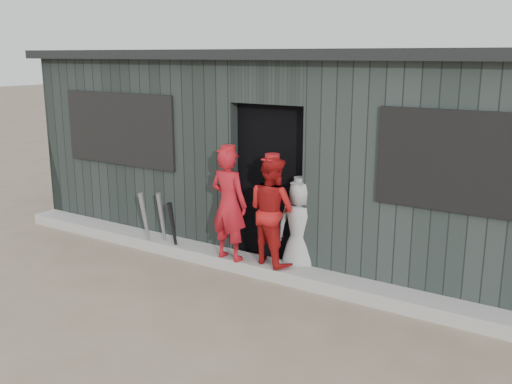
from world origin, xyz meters
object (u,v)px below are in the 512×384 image
Objects in this scene: player_grey_back at (300,227)px; dugout at (323,148)px; bat_mid at (162,222)px; player_red_left at (229,204)px; bat_left at (146,222)px; bat_right at (173,229)px; player_red_right at (272,210)px.

player_grey_back is 0.14× the size of dugout.
bat_mid is at bearing -3.09° from player_grey_back.
dugout is at bearing -85.45° from player_grey_back.
bat_mid is 1.20m from player_red_left.
player_red_left is 1.18× the size of player_grey_back.
bat_left reaches higher than bat_right.
player_red_left is at bearing 34.59° from player_red_right.
bat_right is 0.55× the size of player_red_left.
dugout is at bearing -66.59° from player_red_right.
player_red_left is at bearing 3.91° from bat_left.
player_red_right is at bearing 3.77° from bat_mid.
bat_left is at bearing 6.89° from player_red_left.
player_red_left is at bearing 0.57° from bat_right.
player_grey_back is 1.66m from dugout.
player_grey_back is (1.64, 0.38, 0.20)m from bat_right.
dugout reaches higher than bat_right.
bat_mid is 0.25m from bat_right.
bat_right is 0.65× the size of player_grey_back.
player_red_left is 0.16× the size of dugout.
bat_left is at bearing -139.61° from bat_mid.
bat_left is 2.63m from dugout.
bat_mid is (0.17, 0.14, -0.01)m from bat_left.
bat_right is at bearing -123.29° from dugout.
player_red_right is 1.73m from dugout.
bat_left is 0.62× the size of player_red_left.
bat_left is 1.35m from player_red_left.
bat_mid is 1.09× the size of bat_right.
player_red_left reaches higher than bat_mid.
dugout reaches higher than player_red_right.
bat_mid is at bearing -129.27° from dugout.
bat_right is at bearing 0.37° from player_grey_back.
player_red_left is 0.53m from player_red_right.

